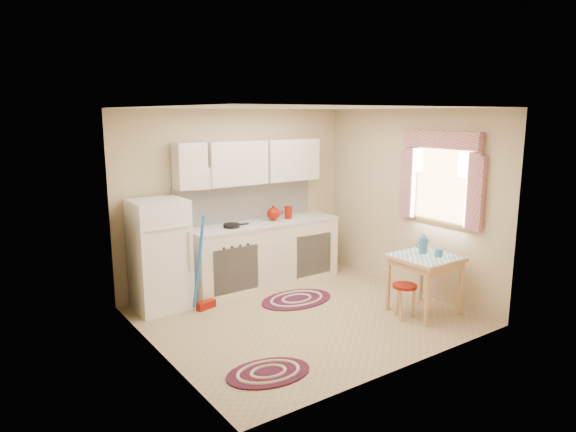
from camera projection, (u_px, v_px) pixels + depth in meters
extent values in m
plane|color=tan|center=(303.00, 316.00, 6.28)|extent=(3.60, 3.60, 0.00)
cube|color=silver|center=(304.00, 108.00, 5.79)|extent=(3.60, 3.20, 0.04)
cube|color=tan|center=(237.00, 198.00, 7.32)|extent=(3.60, 0.04, 2.50)
cube|color=tan|center=(407.00, 244.00, 4.75)|extent=(3.60, 0.04, 2.50)
cube|color=tan|center=(156.00, 237.00, 5.02)|extent=(0.04, 3.20, 2.50)
cube|color=tan|center=(409.00, 201.00, 7.04)|extent=(0.04, 3.20, 2.50)
cube|color=white|center=(245.00, 201.00, 7.39)|extent=(2.25, 0.03, 0.55)
cube|color=silver|center=(250.00, 162.00, 7.16)|extent=(2.25, 0.33, 0.60)
cube|color=white|center=(442.00, 184.00, 6.53)|extent=(0.04, 0.85, 0.95)
cube|color=white|center=(160.00, 255.00, 6.41)|extent=(0.65, 0.60, 1.40)
cube|color=silver|center=(264.00, 254.00, 7.39)|extent=(2.25, 0.60, 0.88)
cube|color=beige|center=(264.00, 223.00, 7.30)|extent=(2.27, 0.62, 0.04)
cylinder|color=black|center=(231.00, 226.00, 6.94)|extent=(0.25, 0.25, 0.05)
cylinder|color=maroon|center=(288.00, 213.00, 7.51)|extent=(0.13, 0.13, 0.16)
cube|color=tan|center=(424.00, 284.00, 6.34)|extent=(0.72, 0.72, 0.72)
cylinder|color=maroon|center=(404.00, 301.00, 6.19)|extent=(0.33, 0.33, 0.42)
cylinder|color=teal|center=(439.00, 253.00, 6.24)|extent=(0.12, 0.12, 0.10)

